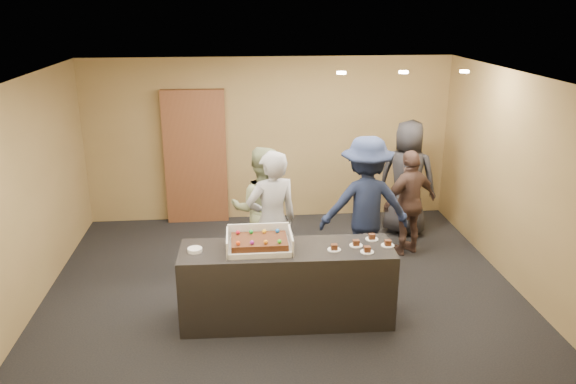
# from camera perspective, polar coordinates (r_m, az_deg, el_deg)

# --- Properties ---
(room) EXTENTS (6.04, 6.00, 2.70)m
(room) POSITION_cam_1_polar(r_m,az_deg,el_deg) (6.93, -0.65, 0.55)
(room) COLOR black
(room) RESTS_ON ground
(serving_counter) EXTENTS (2.42, 0.76, 0.90)m
(serving_counter) POSITION_cam_1_polar(r_m,az_deg,el_deg) (6.50, -0.12, -9.36)
(serving_counter) COLOR black
(serving_counter) RESTS_ON floor
(storage_cabinet) EXTENTS (1.00, 0.15, 2.21)m
(storage_cabinet) POSITION_cam_1_polar(r_m,az_deg,el_deg) (9.31, -9.37, 3.50)
(storage_cabinet) COLOR brown
(storage_cabinet) RESTS_ON floor
(cake_box) EXTENTS (0.72, 0.50, 0.21)m
(cake_box) POSITION_cam_1_polar(r_m,az_deg,el_deg) (6.29, -2.94, -5.35)
(cake_box) COLOR white
(cake_box) RESTS_ON serving_counter
(sheet_cake) EXTENTS (0.62, 0.43, 0.12)m
(sheet_cake) POSITION_cam_1_polar(r_m,az_deg,el_deg) (6.25, -2.94, -5.03)
(sheet_cake) COLOR #3E190E
(sheet_cake) RESTS_ON cake_box
(plate_stack) EXTENTS (0.16, 0.16, 0.04)m
(plate_stack) POSITION_cam_1_polar(r_m,az_deg,el_deg) (6.30, -9.44, -5.82)
(plate_stack) COLOR white
(plate_stack) RESTS_ON serving_counter
(slice_a) EXTENTS (0.15, 0.15, 0.07)m
(slice_a) POSITION_cam_1_polar(r_m,az_deg,el_deg) (6.28, 4.71, -5.69)
(slice_a) COLOR white
(slice_a) RESTS_ON serving_counter
(slice_b) EXTENTS (0.15, 0.15, 0.07)m
(slice_b) POSITION_cam_1_polar(r_m,az_deg,el_deg) (6.41, 6.93, -5.24)
(slice_b) COLOR white
(slice_b) RESTS_ON serving_counter
(slice_c) EXTENTS (0.15, 0.15, 0.07)m
(slice_c) POSITION_cam_1_polar(r_m,az_deg,el_deg) (6.26, 8.05, -5.87)
(slice_c) COLOR white
(slice_c) RESTS_ON serving_counter
(slice_d) EXTENTS (0.15, 0.15, 0.07)m
(slice_d) POSITION_cam_1_polar(r_m,az_deg,el_deg) (6.60, 8.52, -4.60)
(slice_d) COLOR white
(slice_d) RESTS_ON serving_counter
(slice_e) EXTENTS (0.15, 0.15, 0.07)m
(slice_e) POSITION_cam_1_polar(r_m,az_deg,el_deg) (6.46, 10.10, -5.20)
(slice_e) COLOR white
(slice_e) RESTS_ON serving_counter
(person_server_grey) EXTENTS (0.77, 0.63, 1.83)m
(person_server_grey) POSITION_cam_1_polar(r_m,az_deg,el_deg) (7.00, -1.63, -3.04)
(person_server_grey) COLOR #A0A1A6
(person_server_grey) RESTS_ON floor
(person_sage_man) EXTENTS (0.89, 0.72, 1.72)m
(person_sage_man) POSITION_cam_1_polar(r_m,az_deg,el_deg) (7.60, -2.70, -1.71)
(person_sage_man) COLOR #909B6F
(person_sage_man) RESTS_ON floor
(person_navy_man) EXTENTS (1.22, 0.71, 1.88)m
(person_navy_man) POSITION_cam_1_polar(r_m,az_deg,el_deg) (7.55, 7.88, -1.36)
(person_navy_man) COLOR #1B2443
(person_navy_man) RESTS_ON floor
(person_brown_extra) EXTENTS (0.98, 0.72, 1.55)m
(person_brown_extra) POSITION_cam_1_polar(r_m,az_deg,el_deg) (8.26, 12.25, -1.07)
(person_brown_extra) COLOR brown
(person_brown_extra) RESTS_ON floor
(person_dark_suit) EXTENTS (1.06, 0.92, 1.83)m
(person_dark_suit) POSITION_cam_1_polar(r_m,az_deg,el_deg) (8.94, 12.00, 1.42)
(person_dark_suit) COLOR #25252A
(person_dark_suit) RESTS_ON floor
(ceiling_spotlights) EXTENTS (1.72, 0.12, 0.03)m
(ceiling_spotlights) POSITION_cam_1_polar(r_m,az_deg,el_deg) (7.42, 11.66, 11.84)
(ceiling_spotlights) COLOR #FFEAC6
(ceiling_spotlights) RESTS_ON ceiling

